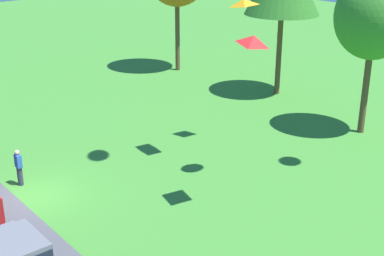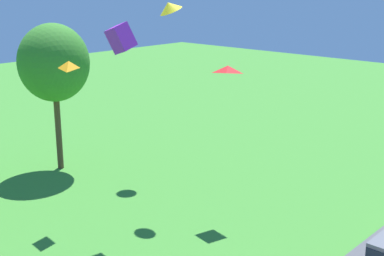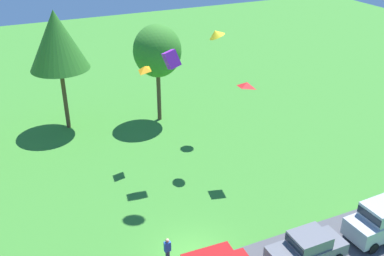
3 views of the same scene
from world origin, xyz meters
The scene contains 5 objects.
ground_plane centered at (0.00, 0.00, 0.00)m, with size 120.00×120.00×0.00m, color #3D842D.
person_on_lawn centered at (-1.46, 0.09, 0.88)m, with size 0.36×0.24×1.71m.
tree_center_back centered at (4.70, 17.48, 6.47)m, with size 4.16×4.16×8.79m.
kite_diamond_over_trees centered at (1.37, 11.11, 7.42)m, with size 0.73×1.09×0.33m, color orange.
kite_diamond_trailing_tail centered at (6.80, 6.17, 7.09)m, with size 1.07×0.95×0.36m, color red.
Camera 1 is at (20.02, -7.93, 11.10)m, focal length 50.00 mm.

